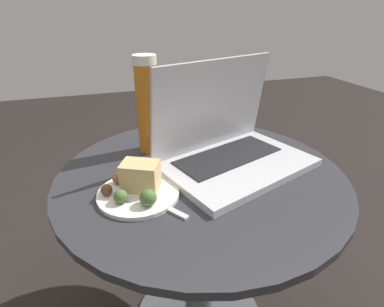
% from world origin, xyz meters
% --- Properties ---
extents(table, '(0.69, 0.69, 0.56)m').
position_xyz_m(table, '(0.00, 0.00, 0.39)').
color(table, '#515156').
rests_on(table, ground_plane).
extents(laptop, '(0.41, 0.34, 0.25)m').
position_xyz_m(laptop, '(0.08, 0.02, 0.62)').
color(laptop, silver).
rests_on(laptop, table).
extents(beer_glass, '(0.06, 0.06, 0.26)m').
position_xyz_m(beer_glass, '(-0.10, 0.16, 0.69)').
color(beer_glass, '#C6701E').
rests_on(beer_glass, table).
extents(snack_plate, '(0.17, 0.17, 0.07)m').
position_xyz_m(snack_plate, '(-0.16, -0.06, 0.59)').
color(snack_plate, white).
rests_on(snack_plate, table).
extents(fork, '(0.12, 0.16, 0.00)m').
position_xyz_m(fork, '(-0.15, -0.08, 0.57)').
color(fork, silver).
rests_on(fork, table).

